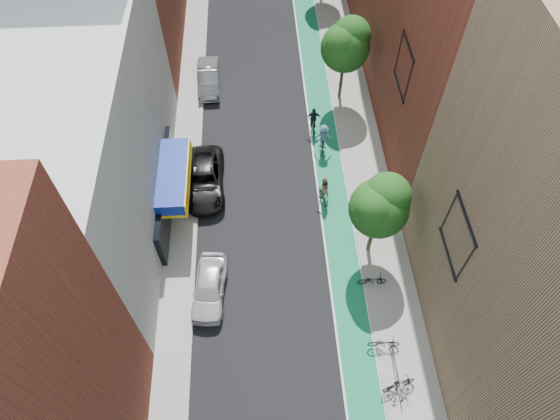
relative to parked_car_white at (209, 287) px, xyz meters
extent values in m
cube|color=#167E55|center=(8.06, 18.43, -0.75)|extent=(2.00, 68.00, 0.01)
cube|color=gray|center=(-1.94, 18.43, -0.68)|extent=(2.00, 68.00, 0.15)
cube|color=gray|center=(10.56, 18.43, -0.68)|extent=(3.00, 68.00, 0.15)
cube|color=silver|center=(-6.94, 6.43, 5.24)|extent=(8.00, 20.00, 12.00)
cylinder|color=#332619|center=(9.66, 2.43, 0.89)|extent=(0.24, 0.24, 3.30)
sphere|color=#1F4512|center=(9.66, 2.43, 3.62)|extent=(3.36, 3.36, 3.36)
sphere|color=#1F4512|center=(10.06, 2.73, 4.34)|extent=(2.64, 2.64, 2.64)
sphere|color=#1F4512|center=(9.36, 2.13, 4.10)|extent=(2.40, 2.40, 2.40)
cylinder|color=#332619|center=(9.66, 16.43, 0.98)|extent=(0.24, 0.24, 3.47)
sphere|color=#1F4512|center=(9.66, 16.43, 3.84)|extent=(3.53, 3.53, 3.53)
sphere|color=#1F4512|center=(10.06, 16.73, 4.60)|extent=(2.77, 2.77, 2.77)
sphere|color=#1F4512|center=(9.36, 16.13, 4.35)|extent=(2.52, 2.52, 2.52)
imported|color=silver|center=(0.00, 0.00, 0.00)|extent=(2.18, 4.59, 1.51)
imported|color=black|center=(-0.54, 8.06, 0.03)|extent=(2.76, 5.74, 1.58)
imported|color=gray|center=(-0.54, 18.42, 0.01)|extent=(1.77, 4.71, 1.54)
imported|color=black|center=(7.26, 6.47, -0.27)|extent=(0.81, 1.69, 0.98)
imported|color=#917454|center=(7.26, 6.57, 0.49)|extent=(1.00, 0.85, 1.79)
imported|color=black|center=(7.26, 12.90, -0.28)|extent=(0.69, 1.83, 0.95)
imported|color=black|center=(7.26, 13.00, 0.47)|extent=(1.04, 0.46, 1.75)
imported|color=black|center=(7.73, 10.99, -0.20)|extent=(0.74, 1.90, 1.11)
imported|color=#426178|center=(7.73, 11.09, 0.53)|extent=(1.29, 0.84, 1.88)
imported|color=black|center=(9.46, -3.78, -0.16)|extent=(1.75, 0.70, 0.90)
imported|color=black|center=(9.83, -6.02, -0.05)|extent=(1.94, 0.99, 1.12)
imported|color=black|center=(9.46, 0.02, -0.16)|extent=(1.71, 0.62, 0.90)
camera|label=1|loc=(3.31, -13.35, 25.78)|focal=32.00mm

